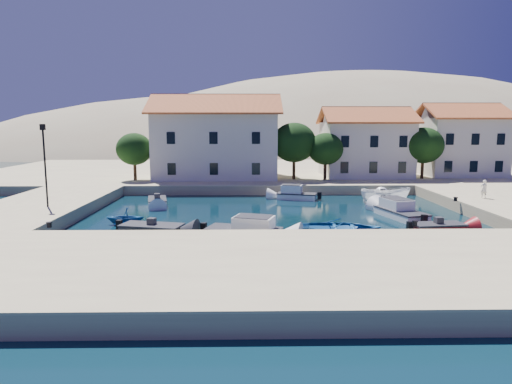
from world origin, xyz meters
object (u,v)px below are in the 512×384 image
(building_left, at_px, (216,136))
(boat_east, at_px, (385,204))
(building_mid, at_px, (365,141))
(cabin_cruiser_east, at_px, (401,212))
(rowboat_south, at_px, (340,234))
(pedestrian, at_px, (484,189))
(cabin_cruiser_south, at_px, (244,230))
(building_right, at_px, (459,139))
(lamppost, at_px, (45,157))

(building_left, height_order, boat_east, building_left)
(building_mid, xyz_separation_m, cabin_cruiser_east, (-2.35, -20.82, -4.75))
(building_mid, xyz_separation_m, rowboat_south, (-8.13, -26.08, -5.22))
(building_mid, relative_size, pedestrian, 6.67)
(building_mid, distance_m, pedestrian, 18.75)
(cabin_cruiser_east, xyz_separation_m, boat_east, (0.63, 6.31, -0.48))
(cabin_cruiser_south, height_order, cabin_cruiser_east, same)
(cabin_cruiser_south, height_order, rowboat_south, cabin_cruiser_south)
(pedestrian, bearing_deg, building_mid, -73.05)
(building_right, distance_m, cabin_cruiser_east, 26.59)
(rowboat_south, relative_size, pedestrian, 3.38)
(lamppost, xyz_separation_m, pedestrian, (35.25, 3.49, -2.96))
(building_right, xyz_separation_m, pedestrian, (-6.25, -18.51, -3.68))
(building_left, relative_size, cabin_cruiser_south, 2.87)
(boat_east, distance_m, pedestrian, 8.25)
(cabin_cruiser_south, bearing_deg, boat_east, 61.63)
(building_right, distance_m, cabin_cruiser_south, 38.84)
(building_left, relative_size, rowboat_south, 2.76)
(building_right, xyz_separation_m, boat_east, (-13.72, -15.51, -5.47))
(building_right, relative_size, pedestrian, 6.00)
(cabin_cruiser_east, bearing_deg, building_left, 23.96)
(lamppost, bearing_deg, building_mid, 35.45)
(building_left, bearing_deg, rowboat_south, -68.52)
(lamppost, height_order, rowboat_south, lamppost)
(pedestrian, bearing_deg, building_right, -109.89)
(boat_east, bearing_deg, cabin_cruiser_south, 141.35)
(building_left, distance_m, lamppost, 23.10)
(building_left, bearing_deg, pedestrian, -34.81)
(cabin_cruiser_south, height_order, boat_east, cabin_cruiser_south)
(building_left, bearing_deg, boat_east, -39.68)
(building_right, bearing_deg, pedestrian, -108.65)
(cabin_cruiser_east, bearing_deg, pedestrian, -82.15)
(building_right, height_order, rowboat_south, building_right)
(building_mid, bearing_deg, lamppost, -144.55)
(boat_east, relative_size, pedestrian, 2.82)
(building_mid, bearing_deg, rowboat_south, -107.32)
(lamppost, bearing_deg, building_left, 60.10)
(cabin_cruiser_south, xyz_separation_m, rowboat_south, (6.38, 0.86, -0.48))
(building_right, bearing_deg, building_left, -176.19)
(cabin_cruiser_south, relative_size, pedestrian, 3.25)
(cabin_cruiser_east, bearing_deg, lamppost, 76.05)
(building_right, distance_m, boat_east, 21.42)
(boat_east, bearing_deg, pedestrian, -104.71)
(cabin_cruiser_east, distance_m, boat_east, 6.36)
(rowboat_south, height_order, cabin_cruiser_east, cabin_cruiser_east)
(lamppost, bearing_deg, rowboat_south, -13.36)
(cabin_cruiser_east, relative_size, pedestrian, 3.37)
(building_mid, height_order, lamppost, building_mid)
(cabin_cruiser_south, distance_m, pedestrian, 22.39)
(building_right, height_order, boat_east, building_right)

